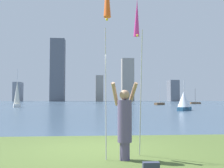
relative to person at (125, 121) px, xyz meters
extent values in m
cube|color=#384C60|center=(-0.68, 62.71, -0.94)|extent=(120.00, 117.55, 0.12)
cube|color=#232D14|center=(-0.68, 3.94, -0.91)|extent=(120.00, 0.70, 0.02)
cylinder|color=#594C72|center=(0.00, -0.01, -0.68)|extent=(0.23, 0.23, 0.41)
cylinder|color=#594C72|center=(0.00, -0.01, 0.01)|extent=(0.33, 0.33, 0.97)
sphere|color=tan|center=(0.00, -0.01, 0.61)|extent=(0.23, 0.23, 0.23)
cylinder|color=tan|center=(-0.21, 0.13, 0.64)|extent=(0.24, 0.38, 0.56)
cylinder|color=tan|center=(0.21, 0.13, 0.64)|extent=(0.24, 0.38, 0.56)
cylinder|color=#B2B2B7|center=(-0.43, 0.23, 0.72)|extent=(0.02, 0.46, 3.18)
sphere|color=yellow|center=(-0.43, -0.21, 2.32)|extent=(0.06, 0.06, 0.06)
cylinder|color=#B2B2B7|center=(0.43, 0.23, 0.65)|extent=(0.02, 0.47, 3.04)
cone|color=#D83399|center=(0.43, 0.74, 2.68)|extent=(0.16, 0.30, 1.00)
sphere|color=yellow|center=(0.43, 0.67, 2.18)|extent=(0.06, 0.06, 0.06)
cube|color=#33384C|center=(0.35, -1.15, -0.77)|extent=(0.31, 0.12, 0.22)
cube|color=brown|center=(13.24, 47.69, -0.64)|extent=(2.35, 1.88, 0.48)
cylinder|color=silver|center=(13.24, 47.69, 1.81)|extent=(0.07, 0.07, 4.43)
cube|color=white|center=(-12.21, 35.12, -0.63)|extent=(1.54, 2.07, 0.51)
cylinder|color=silver|center=(-12.21, 35.12, 2.28)|extent=(0.06, 0.06, 5.32)
cone|color=silver|center=(-12.16, 34.99, 1.38)|extent=(1.18, 1.18, 3.52)
cube|color=#2D6084|center=(9.78, 23.27, -0.68)|extent=(2.32, 2.57, 0.42)
cylinder|color=silver|center=(9.78, 23.27, 1.06)|extent=(0.08, 0.08, 3.06)
cone|color=white|center=(9.65, 23.11, 0.39)|extent=(1.96, 1.96, 1.72)
cube|color=brown|center=(24.44, 56.45, -0.67)|extent=(2.55, 1.00, 0.43)
cylinder|color=#47474C|center=(24.44, 56.45, 1.20)|extent=(0.08, 0.08, 3.31)
cube|color=gray|center=(-32.79, 110.60, 3.26)|extent=(3.01, 6.28, 8.29)
cube|color=#565B66|center=(-15.51, 107.79, 12.53)|extent=(6.01, 5.25, 26.83)
cube|color=gray|center=(2.40, 106.12, 4.63)|extent=(3.21, 5.32, 11.03)
cube|color=gray|center=(14.47, 105.46, 8.29)|extent=(5.10, 4.77, 18.34)
cube|color=slate|center=(34.89, 107.08, 3.73)|extent=(4.00, 5.98, 9.23)
camera|label=1|loc=(-0.76, -6.08, 0.54)|focal=42.16mm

